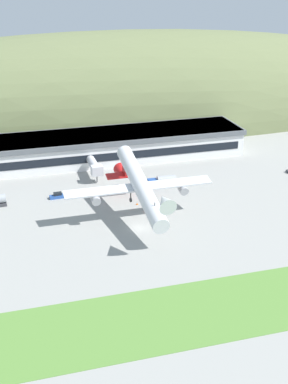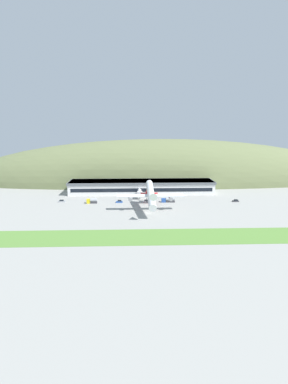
% 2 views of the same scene
% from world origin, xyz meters
% --- Properties ---
extents(ground_plane, '(435.48, 435.48, 0.00)m').
position_xyz_m(ground_plane, '(0.00, 0.00, 0.00)').
color(ground_plane, gray).
extents(grass_strip_foreground, '(391.93, 19.67, 0.08)m').
position_xyz_m(grass_strip_foreground, '(0.00, -36.73, 0.04)').
color(grass_strip_foreground, '#568438').
rests_on(grass_strip_foreground, ground_plane).
extents(hill_backdrop, '(342.47, 68.73, 74.08)m').
position_xyz_m(hill_backdrop, '(16.51, 96.23, 0.00)').
color(hill_backdrop, '#667047').
rests_on(hill_backdrop, ground_plane).
extents(terminal_building, '(103.82, 19.83, 9.11)m').
position_xyz_m(terminal_building, '(-2.32, 52.31, 5.16)').
color(terminal_building, silver).
rests_on(terminal_building, ground_plane).
extents(jetway_0, '(3.38, 11.97, 5.43)m').
position_xyz_m(jetway_0, '(-4.08, 36.25, 3.99)').
color(jetway_0, silver).
rests_on(jetway_0, ground_plane).
extents(cargo_airplane, '(38.34, 44.06, 12.51)m').
position_xyz_m(cargo_airplane, '(1.46, 4.80, 9.50)').
color(cargo_airplane, silver).
extents(service_car_0, '(4.08, 1.94, 1.49)m').
position_xyz_m(service_car_0, '(57.20, 24.00, 0.62)').
color(service_car_0, '#333338').
rests_on(service_car_0, ground_plane).
extents(service_car_1, '(4.24, 1.88, 1.66)m').
position_xyz_m(service_car_1, '(-17.25, 24.36, 0.69)').
color(service_car_1, '#264C99').
rests_on(service_car_1, ground_plane).
extents(service_car_2, '(4.54, 1.92, 1.45)m').
position_xyz_m(service_car_2, '(-53.92, 27.24, 0.60)').
color(service_car_2, '#999EA3').
rests_on(service_car_2, ground_plane).
extents(service_car_3, '(4.33, 2.05, 1.43)m').
position_xyz_m(service_car_3, '(-0.01, 25.32, 0.59)').
color(service_car_3, silver).
rests_on(service_car_3, ground_plane).
extents(fuel_truck, '(8.62, 2.73, 3.24)m').
position_xyz_m(fuel_truck, '(13.91, 24.51, 1.50)').
color(fuel_truck, '#264C99').
rests_on(fuel_truck, ground_plane).
extents(box_truck, '(6.52, 2.59, 3.30)m').
position_xyz_m(box_truck, '(-34.34, 23.51, 1.57)').
color(box_truck, gold).
rests_on(box_truck, ground_plane).
extents(traffic_cone_0, '(0.52, 0.52, 0.58)m').
position_xyz_m(traffic_cone_0, '(3.22, 13.89, 0.28)').
color(traffic_cone_0, orange).
rests_on(traffic_cone_0, ground_plane).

